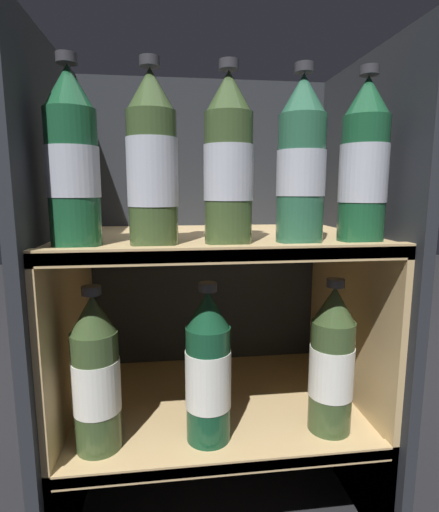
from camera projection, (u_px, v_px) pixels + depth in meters
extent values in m
cube|color=#23262B|center=(206.00, 268.00, 0.99)|extent=(0.61, 0.02, 0.89)
cube|color=#23262B|center=(60.00, 293.00, 0.75)|extent=(0.02, 0.44, 0.89)
cube|color=#23262B|center=(357.00, 284.00, 0.82)|extent=(0.02, 0.44, 0.89)
cube|color=tan|center=(216.00, 403.00, 0.83)|extent=(0.57, 0.40, 0.02)
cube|color=tan|center=(230.00, 464.00, 0.64)|extent=(0.57, 0.02, 0.03)
cube|color=tan|center=(79.00, 459.00, 0.81)|extent=(0.01, 0.40, 0.19)
cube|color=tan|center=(342.00, 438.00, 0.88)|extent=(0.01, 0.40, 0.19)
cube|color=tan|center=(216.00, 239.00, 0.77)|extent=(0.57, 0.40, 0.02)
cube|color=tan|center=(231.00, 254.00, 0.59)|extent=(0.57, 0.02, 0.03)
cube|color=tan|center=(74.00, 381.00, 0.78)|extent=(0.01, 0.40, 0.53)
cube|color=tan|center=(346.00, 365.00, 0.85)|extent=(0.01, 0.40, 0.53)
cylinder|color=#194C2D|center=(74.00, 179.00, 0.60)|extent=(0.08, 0.08, 0.20)
cylinder|color=#ADB2C1|center=(73.00, 172.00, 0.60)|extent=(0.08, 0.08, 0.07)
cone|color=#194C2D|center=(68.00, 86.00, 0.58)|extent=(0.07, 0.07, 0.06)
cylinder|color=#333338|center=(66.00, 58.00, 0.57)|extent=(0.03, 0.03, 0.01)
cylinder|color=#384C28|center=(153.00, 179.00, 0.61)|extent=(0.08, 0.08, 0.20)
cylinder|color=#ADB2C1|center=(152.00, 173.00, 0.61)|extent=(0.08, 0.08, 0.10)
cone|color=#384C28|center=(150.00, 89.00, 0.59)|extent=(0.07, 0.07, 0.06)
cylinder|color=#333338|center=(149.00, 62.00, 0.59)|extent=(0.03, 0.03, 0.01)
cylinder|color=#384C28|center=(228.00, 180.00, 0.63)|extent=(0.08, 0.08, 0.20)
cylinder|color=#ADB2C1|center=(228.00, 173.00, 0.63)|extent=(0.08, 0.08, 0.09)
cone|color=#384C28|center=(229.00, 91.00, 0.61)|extent=(0.07, 0.07, 0.06)
cylinder|color=#333338|center=(229.00, 65.00, 0.60)|extent=(0.03, 0.03, 0.01)
cylinder|color=#285B42|center=(301.00, 180.00, 0.64)|extent=(0.08, 0.08, 0.20)
cylinder|color=#ADB2C1|center=(301.00, 173.00, 0.64)|extent=(0.08, 0.08, 0.07)
cone|color=#285B42|center=(304.00, 94.00, 0.62)|extent=(0.07, 0.07, 0.06)
cylinder|color=#333338|center=(304.00, 68.00, 0.61)|extent=(0.03, 0.03, 0.01)
cylinder|color=#194C2D|center=(363.00, 180.00, 0.66)|extent=(0.08, 0.08, 0.20)
cylinder|color=#ADB2C1|center=(363.00, 174.00, 0.65)|extent=(0.08, 0.08, 0.09)
cone|color=#194C2D|center=(368.00, 96.00, 0.63)|extent=(0.07, 0.07, 0.06)
cylinder|color=#333338|center=(369.00, 70.00, 0.63)|extent=(0.03, 0.03, 0.01)
cylinder|color=#384C28|center=(97.00, 391.00, 0.66)|extent=(0.08, 0.08, 0.20)
cylinder|color=silver|center=(96.00, 385.00, 0.66)|extent=(0.08, 0.08, 0.09)
cone|color=#384C28|center=(93.00, 314.00, 0.64)|extent=(0.07, 0.07, 0.06)
cylinder|color=#333338|center=(91.00, 291.00, 0.63)|extent=(0.03, 0.03, 0.01)
cylinder|color=#144228|center=(208.00, 384.00, 0.68)|extent=(0.08, 0.08, 0.20)
cylinder|color=silver|center=(208.00, 378.00, 0.68)|extent=(0.08, 0.08, 0.10)
cone|color=#144228|center=(208.00, 309.00, 0.66)|extent=(0.07, 0.07, 0.06)
cylinder|color=#333338|center=(208.00, 287.00, 0.65)|extent=(0.03, 0.03, 0.01)
cylinder|color=#384C28|center=(331.00, 376.00, 0.71)|extent=(0.08, 0.08, 0.20)
cylinder|color=silver|center=(331.00, 371.00, 0.71)|extent=(0.08, 0.08, 0.09)
cone|color=#384C28|center=(335.00, 304.00, 0.69)|extent=(0.07, 0.07, 0.06)
cylinder|color=#333338|center=(336.00, 283.00, 0.68)|extent=(0.03, 0.03, 0.01)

